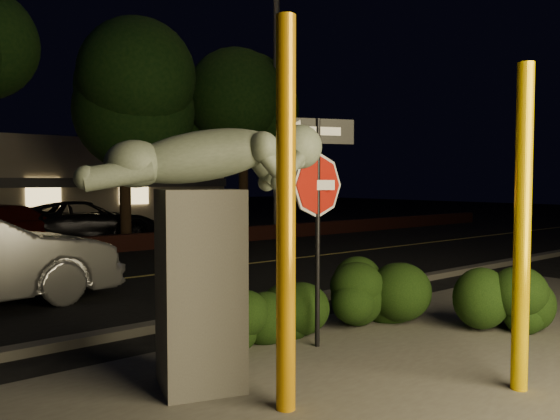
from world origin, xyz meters
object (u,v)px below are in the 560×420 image
object	(u,v)px
yellow_pole_right	(522,229)
sculpture	(204,224)
streetlight	(273,50)
parked_car_dark	(85,222)
parked_car_darkred	(12,226)
yellow_pole_left	(286,217)
signpost	(318,186)

from	to	relation	value
yellow_pole_right	sculpture	bearing A→B (deg)	138.95
yellow_pole_right	sculpture	world-z (taller)	yellow_pole_right
streetlight	parked_car_dark	bearing A→B (deg)	132.88
parked_car_darkred	sculpture	bearing A→B (deg)	154.91
yellow_pole_left	parked_car_dark	size ratio (longest dim) A/B	0.70
sculpture	yellow_pole_left	bearing A→B (deg)	-56.32
yellow_pole_left	parked_car_darkred	distance (m)	14.63
sculpture	parked_car_darkred	size ratio (longest dim) A/B	0.57
yellow_pole_left	parked_car_dark	bearing A→B (deg)	76.93
yellow_pole_left	sculpture	bearing A→B (deg)	105.43
signpost	parked_car_dark	xyz separation A→B (m)	(1.95, 13.61, -1.31)
parked_car_dark	streetlight	bearing A→B (deg)	-105.88
yellow_pole_left	parked_car_darkred	size ratio (longest dim) A/B	0.75
yellow_pole_right	parked_car_dark	world-z (taller)	yellow_pole_right
parked_car_darkred	parked_car_dark	distance (m)	2.35
yellow_pole_left	yellow_pole_right	size ratio (longest dim) A/B	1.10
signpost	yellow_pole_left	bearing A→B (deg)	-120.60
sculpture	parked_car_darkred	bearing A→B (deg)	102.53
parked_car_darkred	signpost	bearing A→B (deg)	162.29
signpost	streetlight	xyz separation A→B (m)	(7.83, 10.76, 4.80)
yellow_pole_left	streetlight	distance (m)	15.97
sculpture	parked_car_darkred	distance (m)	13.71
parked_car_darkred	parked_car_dark	size ratio (longest dim) A/B	0.93
streetlight	yellow_pole_right	bearing A→B (deg)	-140.31
signpost	streetlight	distance (m)	14.14
signpost	parked_car_dark	world-z (taller)	signpost
yellow_pole_right	streetlight	bearing A→B (deg)	60.91
parked_car_darkred	parked_car_dark	xyz separation A→B (m)	(2.33, 0.24, 0.02)
signpost	parked_car_darkred	world-z (taller)	signpost
parked_car_dark	yellow_pole_right	bearing A→B (deg)	-174.89
sculpture	streetlight	bearing A→B (deg)	67.19
yellow_pole_right	parked_car_darkred	xyz separation A→B (m)	(-0.97, 15.63, -0.91)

